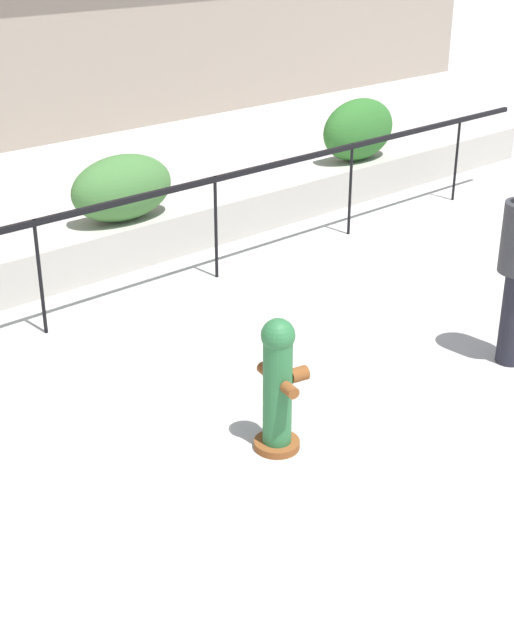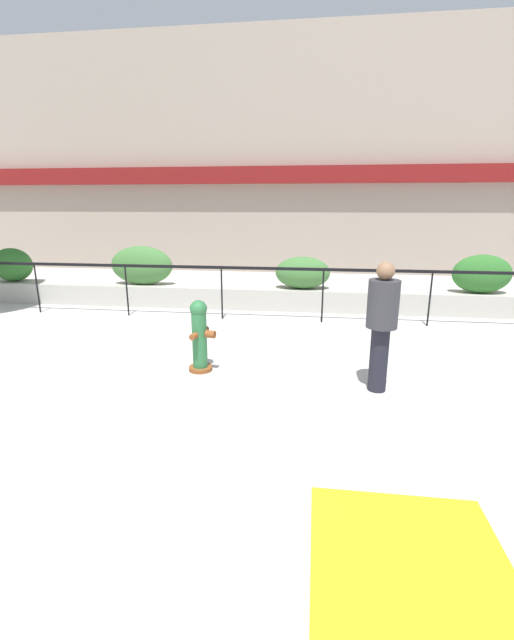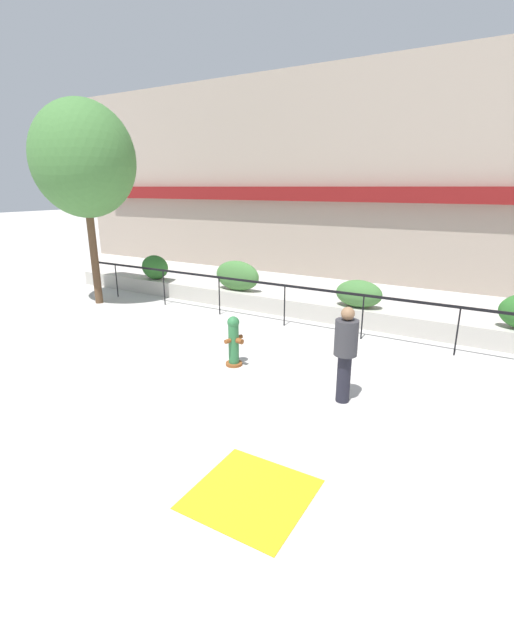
% 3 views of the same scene
% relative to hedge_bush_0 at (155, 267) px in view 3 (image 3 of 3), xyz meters
% --- Properties ---
extents(ground_plane, '(120.00, 120.00, 0.00)m').
position_rel_hedge_bush_0_xyz_m(ground_plane, '(5.67, -6.00, -0.92)').
color(ground_plane, '#BCB7B2').
extents(building_facade, '(30.00, 1.36, 8.00)m').
position_rel_hedge_bush_0_xyz_m(building_facade, '(5.67, 5.98, 3.07)').
color(building_facade, gray).
rests_on(building_facade, ground).
extents(planter_wall_low, '(18.00, 0.70, 0.50)m').
position_rel_hedge_bush_0_xyz_m(planter_wall_low, '(5.67, 0.00, -0.67)').
color(planter_wall_low, '#B7B2A8').
rests_on(planter_wall_low, ground).
extents(fence_railing_segment, '(15.00, 0.05, 1.15)m').
position_rel_hedge_bush_0_xyz_m(fence_railing_segment, '(5.67, -1.10, 0.10)').
color(fence_railing_segment, black).
rests_on(fence_railing_segment, ground).
extents(hedge_bush_0, '(1.06, 0.70, 0.84)m').
position_rel_hedge_bush_0_xyz_m(hedge_bush_0, '(0.00, 0.00, 0.00)').
color(hedge_bush_0, '#2D6B28').
rests_on(hedge_bush_0, planter_wall_low).
extents(hedge_bush_1, '(1.54, 0.57, 0.94)m').
position_rel_hedge_bush_0_xyz_m(hedge_bush_1, '(3.45, 0.00, 0.05)').
color(hedge_bush_1, '#427538').
rests_on(hedge_bush_1, planter_wall_low).
extents(hedge_bush_2, '(1.27, 0.70, 0.74)m').
position_rel_hedge_bush_0_xyz_m(hedge_bush_2, '(7.35, 0.00, -0.05)').
color(hedge_bush_2, '#427538').
rests_on(hedge_bush_2, planter_wall_low).
extents(fire_hydrant, '(0.47, 0.48, 1.08)m').
position_rel_hedge_bush_0_xyz_m(fire_hydrant, '(5.98, -4.07, -0.37)').
color(fire_hydrant, brown).
rests_on(fire_hydrant, ground).
extents(street_tree, '(3.22, 2.90, 6.09)m').
position_rel_hedge_bush_0_xyz_m(street_tree, '(-0.65, -1.99, 3.46)').
color(street_tree, brown).
rests_on(street_tree, ground).
extents(pedestrian, '(0.56, 0.56, 1.73)m').
position_rel_hedge_bush_0_xyz_m(pedestrian, '(8.50, -4.43, 0.07)').
color(pedestrian, black).
rests_on(pedestrian, ground).
extents(tactile_warning_pad, '(1.39, 1.39, 0.01)m').
position_rel_hedge_bush_0_xyz_m(tactile_warning_pad, '(8.35, -7.32, -0.91)').
color(tactile_warning_pad, gold).
rests_on(tactile_warning_pad, ground).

